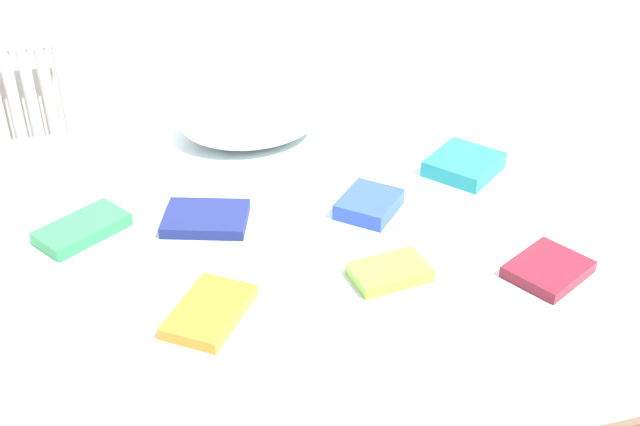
# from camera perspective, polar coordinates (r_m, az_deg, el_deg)

# --- Properties ---
(ground_plane) EXTENTS (8.00, 8.00, 0.00)m
(ground_plane) POSITION_cam_1_polar(r_m,az_deg,el_deg) (2.57, 0.29, -9.65)
(ground_plane) COLOR #9E998E
(bed) EXTENTS (2.00, 1.50, 0.50)m
(bed) POSITION_cam_1_polar(r_m,az_deg,el_deg) (2.41, 0.31, -5.30)
(bed) COLOR brown
(bed) RESTS_ON ground
(radiator) EXTENTS (0.50, 0.04, 0.59)m
(radiator) POSITION_cam_1_polar(r_m,az_deg,el_deg) (3.34, -21.51, 6.66)
(radiator) COLOR white
(radiator) RESTS_ON ground
(pillow) EXTENTS (0.46, 0.36, 0.15)m
(pillow) POSITION_cam_1_polar(r_m,az_deg,el_deg) (2.66, -5.07, 6.78)
(pillow) COLOR white
(pillow) RESTS_ON bed
(textbook_orange) EXTENTS (0.25, 0.27, 0.03)m
(textbook_orange) POSITION_cam_1_polar(r_m,az_deg,el_deg) (1.91, -7.95, -7.02)
(textbook_orange) COLOR orange
(textbook_orange) RESTS_ON bed
(textbook_maroon) EXTENTS (0.25, 0.24, 0.03)m
(textbook_maroon) POSITION_cam_1_polar(r_m,az_deg,el_deg) (2.11, 16.08, -3.90)
(textbook_maroon) COLOR maroon
(textbook_maroon) RESTS_ON bed
(textbook_navy) EXTENTS (0.27, 0.23, 0.03)m
(textbook_navy) POSITION_cam_1_polar(r_m,az_deg,el_deg) (2.24, -8.20, -0.39)
(textbook_navy) COLOR navy
(textbook_navy) RESTS_ON bed
(textbook_green) EXTENTS (0.27, 0.24, 0.04)m
(textbook_green) POSITION_cam_1_polar(r_m,az_deg,el_deg) (2.27, -16.70, -1.10)
(textbook_green) COLOR green
(textbook_green) RESTS_ON bed
(textbook_blue) EXTENTS (0.23, 0.23, 0.05)m
(textbook_blue) POSITION_cam_1_polar(r_m,az_deg,el_deg) (2.27, 3.55, 0.63)
(textbook_blue) COLOR #2847B7
(textbook_blue) RESTS_ON bed
(textbook_lime) EXTENTS (0.21, 0.15, 0.04)m
(textbook_lime) POSITION_cam_1_polar(r_m,az_deg,el_deg) (2.02, 5.03, -4.25)
(textbook_lime) COLOR #8CC638
(textbook_lime) RESTS_ON bed
(textbook_teal) EXTENTS (0.28, 0.28, 0.05)m
(textbook_teal) POSITION_cam_1_polar(r_m,az_deg,el_deg) (2.51, 10.31, 3.45)
(textbook_teal) COLOR teal
(textbook_teal) RESTS_ON bed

